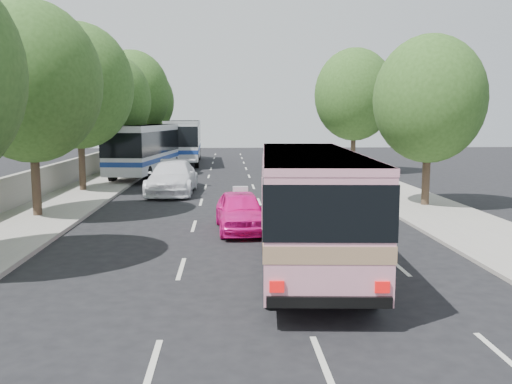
{
  "coord_description": "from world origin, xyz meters",
  "views": [
    {
      "loc": [
        -0.62,
        -16.69,
        4.15
      ],
      "look_at": [
        0.4,
        1.92,
        1.6
      ],
      "focal_mm": 38.0,
      "sensor_mm": 36.0,
      "label": 1
    }
  ],
  "objects": [
    {
      "name": "tree_right_near",
      "position": [
        8.78,
        7.94,
        5.2
      ],
      "size": [
        5.1,
        5.1,
        7.95
      ],
      "color": "#38281E",
      "rests_on": "ground"
    },
    {
      "name": "sidewalk_right",
      "position": [
        8.5,
        20.0,
        0.06
      ],
      "size": [
        4.0,
        90.0,
        0.12
      ],
      "primitive_type": "cube",
      "color": "#9E998E",
      "rests_on": "ground"
    },
    {
      "name": "tree_left_c",
      "position": [
        -8.62,
        13.94,
        6.12
      ],
      "size": [
        6.0,
        6.0,
        9.35
      ],
      "color": "#38281E",
      "rests_on": "ground"
    },
    {
      "name": "sidewalk_left",
      "position": [
        -8.5,
        20.0,
        0.07
      ],
      "size": [
        4.0,
        90.0,
        0.15
      ],
      "primitive_type": "cube",
      "color": "#9E998E",
      "rests_on": "ground"
    },
    {
      "name": "tree_left_d",
      "position": [
        -8.52,
        21.94,
        5.63
      ],
      "size": [
        5.52,
        5.52,
        8.6
      ],
      "color": "#38281E",
      "rests_on": "ground"
    },
    {
      "name": "tree_left_f",
      "position": [
        -8.62,
        37.94,
        6.0
      ],
      "size": [
        5.88,
        5.88,
        9.16
      ],
      "color": "#38281E",
      "rests_on": "ground"
    },
    {
      "name": "white_pickup",
      "position": [
        -3.62,
        13.29,
        0.89
      ],
      "size": [
        2.67,
        6.19,
        1.78
      ],
      "primitive_type": "imported",
      "rotation": [
        0.0,
        0.0,
        -0.03
      ],
      "color": "white",
      "rests_on": "ground"
    },
    {
      "name": "ground",
      "position": [
        0.0,
        0.0,
        0.0
      ],
      "size": [
        120.0,
        120.0,
        0.0
      ],
      "primitive_type": "plane",
      "color": "black",
      "rests_on": "ground"
    },
    {
      "name": "pink_bus",
      "position": [
        1.67,
        -1.76,
        2.0
      ],
      "size": [
        3.26,
        10.24,
        3.22
      ],
      "rotation": [
        0.0,
        0.0,
        -0.07
      ],
      "color": "pink",
      "rests_on": "ground"
    },
    {
      "name": "tree_right_far",
      "position": [
        9.08,
        23.94,
        6.12
      ],
      "size": [
        6.0,
        6.0,
        9.35
      ],
      "color": "#38281E",
      "rests_on": "ground"
    },
    {
      "name": "tree_left_b",
      "position": [
        -8.42,
        5.94,
        5.82
      ],
      "size": [
        5.7,
        5.7,
        8.88
      ],
      "color": "#38281E",
      "rests_on": "ground"
    },
    {
      "name": "tour_coach_rear",
      "position": [
        -4.5,
        33.48,
        2.36
      ],
      "size": [
        3.24,
        13.17,
        3.92
      ],
      "rotation": [
        0.0,
        0.0,
        0.03
      ],
      "color": "silver",
      "rests_on": "ground"
    },
    {
      "name": "tour_coach_front",
      "position": [
        -6.3,
        22.57,
        2.21
      ],
      "size": [
        4.08,
        12.48,
        3.67
      ],
      "rotation": [
        0.0,
        0.0,
        -0.12
      ],
      "color": "silver",
      "rests_on": "ground"
    },
    {
      "name": "tree_left_e",
      "position": [
        -8.42,
        29.94,
        6.43
      ],
      "size": [
        6.3,
        6.3,
        9.82
      ],
      "color": "#38281E",
      "rests_on": "ground"
    },
    {
      "name": "taxi_roof_sign",
      "position": [
        -0.11,
        3.1,
        1.56
      ],
      "size": [
        0.56,
        0.22,
        0.18
      ],
      "primitive_type": "cube",
      "rotation": [
        0.0,
        0.0,
        0.07
      ],
      "color": "silver",
      "rests_on": "pink_taxi"
    },
    {
      "name": "low_wall",
      "position": [
        -10.3,
        20.0,
        0.9
      ],
      "size": [
        0.3,
        90.0,
        1.5
      ],
      "primitive_type": "cube",
      "color": "#9E998E",
      "rests_on": "sidewalk_left"
    },
    {
      "name": "pink_taxi",
      "position": [
        -0.11,
        3.1,
        0.74
      ],
      "size": [
        2.02,
        4.42,
        1.47
      ],
      "primitive_type": "imported",
      "rotation": [
        0.0,
        0.0,
        0.07
      ],
      "color": "#F51594",
      "rests_on": "ground"
    }
  ]
}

